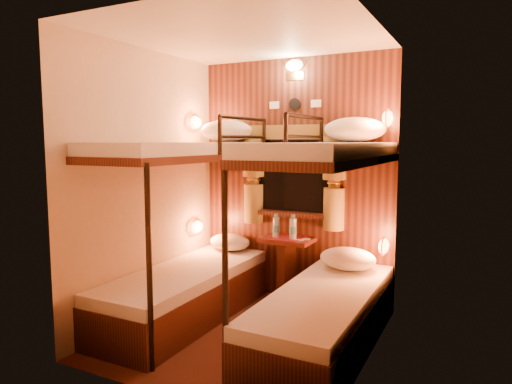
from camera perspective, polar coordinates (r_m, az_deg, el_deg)
The scene contains 22 objects.
floor at distance 3.96m, azimuth -1.24°, elevation -17.34°, with size 2.10×2.10×0.00m, color #3A1B10.
ceiling at distance 3.71m, azimuth -1.34°, elevation 18.96°, with size 2.10×2.10×0.00m, color silver.
wall_back at distance 4.59m, azimuth 4.93°, elevation 1.46°, with size 2.40×2.40×0.00m, color #C6B293.
wall_front at distance 2.77m, azimuth -11.63°, elevation -1.87°, with size 2.40×2.40×0.00m, color #C6B293.
wall_left at distance 4.21m, azimuth -13.37°, elevation 0.87°, with size 2.40×2.40×0.00m, color #C6B293.
wall_right at distance 3.29m, azimuth 14.23°, elevation -0.64°, with size 2.40×2.40×0.00m, color #C6B293.
back_panel at distance 4.58m, azimuth 4.86°, elevation 1.45°, with size 2.00×0.03×2.40m, color black.
bunk_left at distance 4.16m, azimuth -8.78°, elevation -8.09°, with size 0.72×1.90×1.82m.
bunk_right at distance 3.58m, azimuth 8.60°, elevation -10.45°, with size 0.72×1.90×1.82m.
window at distance 4.55m, azimuth 4.71°, elevation 1.18°, with size 1.00×0.12×0.79m.
curtains at distance 4.51m, azimuth 4.56°, elevation 2.19°, with size 1.10×0.22×1.00m.
back_fixtures at distance 4.58m, azimuth 4.81°, elevation 14.58°, with size 0.54×0.09×0.48m.
reading_lamps at distance 4.27m, azimuth 3.17°, elevation 1.64°, with size 2.00×0.20×1.25m.
table at distance 4.54m, azimuth 3.88°, elevation -8.65°, with size 0.50×0.34×0.66m.
bottle_left at distance 4.49m, azimuth 2.53°, elevation -4.43°, with size 0.07×0.07×0.23m.
bottle_right at distance 4.40m, azimuth 4.65°, elevation -4.61°, with size 0.07×0.07×0.24m.
sachet_a at distance 4.40m, azimuth 5.44°, elevation -5.98°, with size 0.08×0.06×0.01m, color silver.
sachet_b at distance 4.44m, azimuth 6.28°, elevation -5.88°, with size 0.07×0.06×0.01m, color silver.
pillow_lower_left at distance 4.80m, azimuth -3.30°, elevation -6.26°, with size 0.44×0.32×0.17m, color white.
pillow_lower_right at distance 4.16m, azimuth 11.39°, elevation -8.17°, with size 0.50×0.36×0.20m, color white.
pillow_upper_left at distance 4.64m, azimuth -3.74°, elevation 7.65°, with size 0.55×0.39×0.22m, color white.
pillow_upper_right at distance 4.16m, azimuth 12.25°, elevation 7.66°, with size 0.55×0.39×0.22m, color white.
Camera 1 is at (1.72, -3.19, 1.59)m, focal length 32.00 mm.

